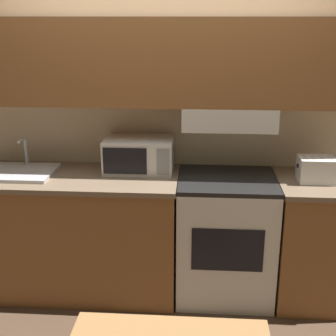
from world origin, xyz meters
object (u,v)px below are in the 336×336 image
at_px(toaster, 316,169).
at_px(sink_basin, 20,172).
at_px(microwave, 139,155).
at_px(stove_range, 225,237).

relative_size(toaster, sink_basin, 0.52).
height_order(toaster, sink_basin, sink_basin).
bearing_deg(microwave, stove_range, -11.09).
distance_m(microwave, sink_basin, 0.86).
relative_size(stove_range, toaster, 3.53).
distance_m(microwave, toaster, 1.24).
xyz_separation_m(microwave, sink_basin, (-0.84, -0.13, -0.10)).
xyz_separation_m(stove_range, toaster, (0.60, -0.02, 0.54)).
bearing_deg(toaster, microwave, 173.20).
relative_size(microwave, sink_basin, 1.01).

